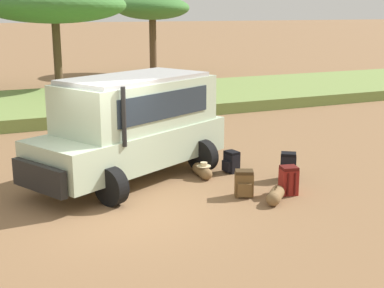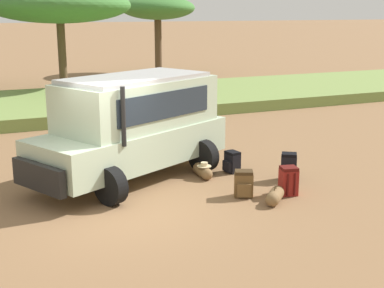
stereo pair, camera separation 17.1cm
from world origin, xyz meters
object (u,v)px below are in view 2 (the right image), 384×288
at_px(backpack_beside_front_wheel, 244,184).
at_px(acacia_tree_left_mid, 59,5).
at_px(safari_vehicle, 134,125).
at_px(duffel_bag_low_black_case, 203,171).
at_px(backpack_outermost, 288,181).
at_px(backpack_cluster_center, 232,162).
at_px(backpack_near_rear_wheel, 289,167).
at_px(acacia_tree_centre_back, 158,9).
at_px(duffel_bag_soft_canvas, 275,196).

relative_size(backpack_beside_front_wheel, acacia_tree_left_mid, 0.09).
distance_m(safari_vehicle, duffel_bag_low_black_case, 1.99).
height_order(safari_vehicle, backpack_beside_front_wheel, safari_vehicle).
relative_size(duffel_bag_low_black_case, acacia_tree_left_mid, 0.12).
bearing_deg(backpack_outermost, duffel_bag_low_black_case, 122.23).
bearing_deg(backpack_cluster_center, backpack_beside_front_wheel, -109.36).
bearing_deg(duffel_bag_low_black_case, backpack_near_rear_wheel, -30.44).
bearing_deg(backpack_outermost, safari_vehicle, 136.82).
bearing_deg(backpack_near_rear_wheel, safari_vehicle, 152.87).
bearing_deg(acacia_tree_centre_back, safari_vehicle, -111.28).
relative_size(safari_vehicle, backpack_cluster_center, 10.04).
distance_m(backpack_near_rear_wheel, acacia_tree_left_mid, 16.23).
height_order(backpack_outermost, acacia_tree_centre_back, acacia_tree_centre_back).
height_order(backpack_beside_front_wheel, backpack_near_rear_wheel, backpack_near_rear_wheel).
relative_size(backpack_cluster_center, duffel_bag_soft_canvas, 0.83).
bearing_deg(acacia_tree_centre_back, duffel_bag_soft_canvas, -103.87).
bearing_deg(duffel_bag_soft_canvas, backpack_cluster_center, 85.83).
bearing_deg(backpack_beside_front_wheel, duffel_bag_soft_canvas, -53.81).
xyz_separation_m(backpack_outermost, acacia_tree_centre_back, (5.13, 22.59, 3.66)).
height_order(safari_vehicle, acacia_tree_centre_back, acacia_tree_centre_back).
bearing_deg(backpack_beside_front_wheel, duffel_bag_low_black_case, 98.14).
bearing_deg(backpack_outermost, backpack_near_rear_wheel, 56.34).
xyz_separation_m(safari_vehicle, duffel_bag_low_black_case, (1.50, -0.64, -1.14)).
relative_size(duffel_bag_low_black_case, acacia_tree_centre_back, 0.17).
relative_size(backpack_cluster_center, acacia_tree_left_mid, 0.08).
bearing_deg(duffel_bag_soft_canvas, backpack_outermost, 31.21).
bearing_deg(safari_vehicle, duffel_bag_soft_canvas, -52.81).
bearing_deg(duffel_bag_soft_canvas, safari_vehicle, 127.19).
height_order(backpack_near_rear_wheel, acacia_tree_centre_back, acacia_tree_centre_back).
xyz_separation_m(backpack_near_rear_wheel, duffel_bag_soft_canvas, (-1.10, -1.18, -0.17)).
distance_m(backpack_near_rear_wheel, duffel_bag_soft_canvas, 1.62).
height_order(backpack_cluster_center, duffel_bag_low_black_case, backpack_cluster_center).
distance_m(backpack_near_rear_wheel, duffel_bag_low_black_case, 2.05).
bearing_deg(acacia_tree_left_mid, backpack_near_rear_wheel, -81.07).
distance_m(safari_vehicle, backpack_beside_front_wheel, 3.02).
bearing_deg(acacia_tree_left_mid, backpack_outermost, -83.48).
height_order(safari_vehicle, backpack_cluster_center, safari_vehicle).
bearing_deg(safari_vehicle, backpack_outermost, -43.18).
relative_size(safari_vehicle, backpack_outermost, 8.44).
relative_size(safari_vehicle, duffel_bag_low_black_case, 6.53).
xyz_separation_m(backpack_cluster_center, acacia_tree_left_mid, (-1.52, 14.50, 3.84)).
height_order(duffel_bag_soft_canvas, acacia_tree_centre_back, acacia_tree_centre_back).
relative_size(backpack_near_rear_wheel, backpack_outermost, 1.04).
relative_size(safari_vehicle, backpack_beside_front_wheel, 9.19).
xyz_separation_m(safari_vehicle, backpack_beside_front_wheel, (1.73, -2.26, -1.01)).
bearing_deg(acacia_tree_centre_back, acacia_tree_left_mid, -138.76).
xyz_separation_m(backpack_near_rear_wheel, backpack_outermost, (-0.57, -0.85, -0.01)).
bearing_deg(backpack_cluster_center, safari_vehicle, 166.12).
xyz_separation_m(backpack_cluster_center, duffel_bag_soft_canvas, (-0.17, -2.27, -0.11)).
height_order(backpack_outermost, acacia_tree_left_mid, acacia_tree_left_mid).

